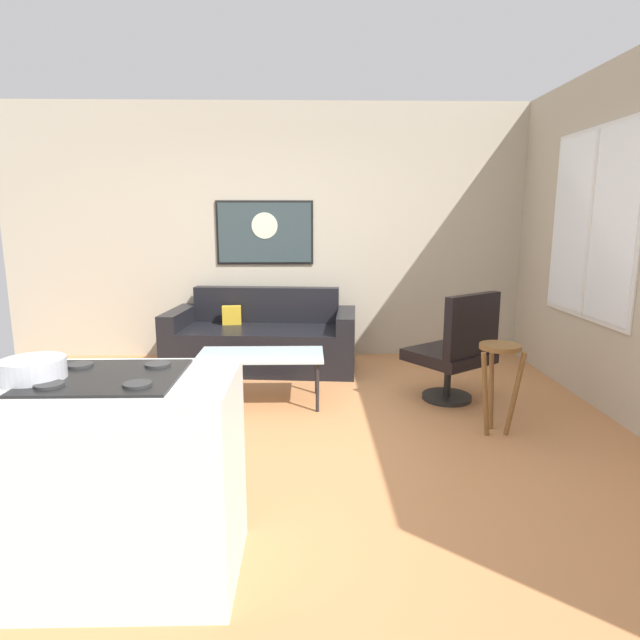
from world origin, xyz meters
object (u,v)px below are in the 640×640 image
Objects in this scene: bar_stool at (499,367)px; mixing_bowl at (33,371)px; armchair at (457,350)px; couch at (262,341)px; wall_painting at (265,233)px; coffee_table at (261,358)px.

mixing_bowl is at bearing -147.68° from bar_stool.
couch is at bearing 147.52° from armchair.
couch is 1.23m from wall_painting.
couch is 1.90× the size of coffee_table.
coffee_table is 1.11× the size of armchair.
wall_painting reaches higher than coffee_table.
mixing_bowl is (-2.37, -2.24, 0.50)m from armchair.
mixing_bowl is at bearing -136.58° from armchair.
mixing_bowl is at bearing -107.31° from coffee_table.
couch is 2.08m from armchair.
wall_painting is at bearing 80.76° from mixing_bowl.
couch reaches higher than bar_stool.
bar_stool is at bearing 32.32° from mixing_bowl.
couch is 2.99× the size of bar_stool.
mixing_bowl reaches higher than armchair.
wall_painting is at bearing 129.10° from bar_stool.
armchair is (1.75, -1.11, 0.18)m from couch.
armchair is (1.67, -0.02, 0.07)m from coffee_table.
coffee_table is 1.67m from armchair.
armchair is 1.42× the size of bar_stool.
couch is at bearing 79.49° from mixing_bowl.
coffee_table is 0.98× the size of wall_painting.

